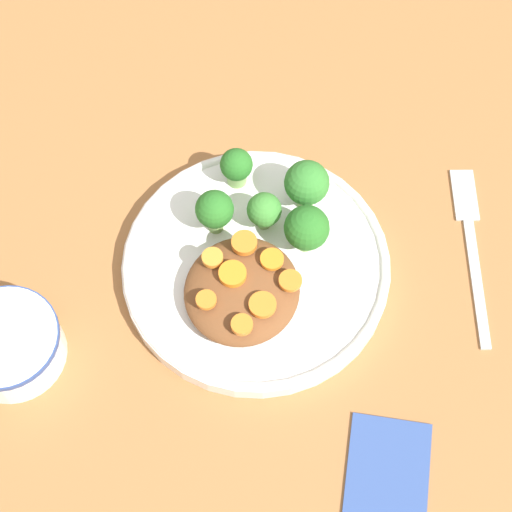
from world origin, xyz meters
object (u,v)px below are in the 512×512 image
(fork, at_px, (471,236))
(dip_bowl, at_px, (8,344))
(napkin, at_px, (387,479))
(plate, at_px, (256,266))

(fork, bearing_deg, dip_bowl, 105.24)
(fork, height_order, napkin, same)
(plate, xyz_separation_m, fork, (0.11, -0.19, -0.01))
(plate, relative_size, fork, 1.35)
(fork, bearing_deg, plate, 99.46)
(dip_bowl, xyz_separation_m, fork, (0.27, -0.37, -0.02))
(plate, relative_size, dip_bowl, 2.60)
(fork, bearing_deg, napkin, 156.91)
(fork, xyz_separation_m, napkin, (-0.26, 0.01, -0.00))
(dip_bowl, xyz_separation_m, napkin, (0.01, -0.36, -0.02))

